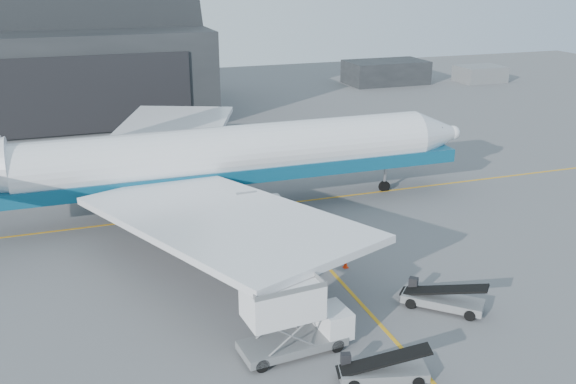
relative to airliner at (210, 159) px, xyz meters
name	(u,v)px	position (x,y,z in m)	size (l,w,h in m)	color
ground	(372,315)	(5.31, -20.13, -4.75)	(200.00, 200.00, 0.00)	#565659
taxi_lines	(300,236)	(5.31, -7.46, -4.74)	(80.00, 42.12, 0.02)	orange
hangar	(14,47)	(-16.69, 44.82, 4.79)	(50.00, 28.30, 28.00)	black
distant_bldg_a	(385,83)	(43.31, 51.87, -4.75)	(14.00, 8.00, 4.00)	black
distant_bldg_b	(479,82)	(60.31, 47.87, -4.75)	(8.00, 6.00, 2.80)	slate
airliner	(210,159)	(0.00, 0.00, 0.00)	(48.37, 46.90, 16.97)	white
catering_truck	(292,317)	(-0.55, -22.16, -2.61)	(6.34, 2.86, 4.23)	slate
pushback_tug	(284,266)	(2.04, -13.37, -4.08)	(4.17, 2.85, 1.79)	black
belt_loader_a	(382,370)	(2.95, -26.05, -4.19)	(4.88, 2.61, 1.82)	slate
belt_loader_b	(442,299)	(9.77, -20.71, -4.14)	(4.71, 4.53, 1.98)	slate
traffic_cone	(346,264)	(6.47, -13.64, -4.50)	(0.36, 0.36, 0.52)	red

